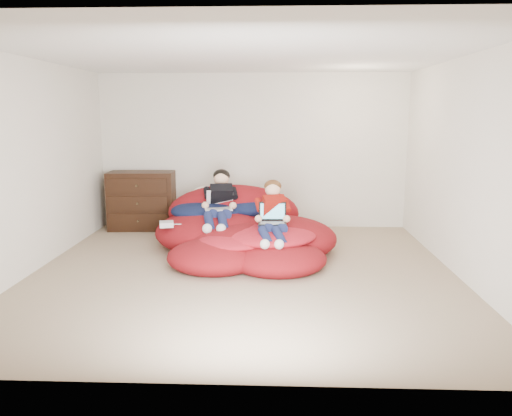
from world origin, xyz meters
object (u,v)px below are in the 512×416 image
at_px(beanbag_pile, 243,233).
at_px(younger_boy, 273,212).
at_px(dresser, 142,200).
at_px(laptop_white, 219,204).
at_px(older_boy, 220,199).
at_px(laptop_black, 272,218).

xyz_separation_m(beanbag_pile, younger_boy, (0.41, -0.42, 0.37)).
bearing_deg(younger_boy, dresser, 141.36).
distance_m(younger_boy, laptop_white, 0.92).
bearing_deg(older_boy, laptop_black, -41.35).
xyz_separation_m(dresser, younger_boy, (2.13, -1.71, 0.16)).
relative_size(older_boy, laptop_black, 3.20).
relative_size(laptop_white, laptop_black, 1.27).
height_order(dresser, beanbag_pile, dresser).
height_order(beanbag_pile, older_boy, older_boy).
bearing_deg(older_boy, beanbag_pile, -29.76).
height_order(older_boy, laptop_white, older_boy).
distance_m(laptop_white, laptop_black, 0.95).
distance_m(beanbag_pile, laptop_white, 0.51).
bearing_deg(older_boy, dresser, 141.83).
xyz_separation_m(beanbag_pile, laptop_black, (0.41, -0.46, 0.31)).
bearing_deg(dresser, beanbag_pile, -36.68).
relative_size(dresser, laptop_black, 3.05).
bearing_deg(laptop_black, beanbag_pile, 131.56).
distance_m(older_boy, younger_boy, 0.96).
bearing_deg(laptop_black, dresser, 140.69).
xyz_separation_m(beanbag_pile, laptop_white, (-0.33, 0.13, 0.37)).
height_order(beanbag_pile, laptop_white, beanbag_pile).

